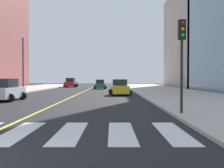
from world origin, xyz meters
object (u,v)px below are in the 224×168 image
Objects in this scene: car_silver_third at (6,90)px; street_lamp at (23,58)px; car_green_nearest at (100,85)px; traffic_light_near_corner at (182,48)px; car_red_second at (71,83)px; car_yellow_fourth at (120,88)px.

street_lamp reaches higher than car_silver_third.
car_green_nearest is 36.25m from traffic_light_near_corner.
car_silver_third is at bearing 72.86° from car_green_nearest.
car_silver_third is 15.83m from traffic_light_near_corner.
car_green_nearest is 0.84× the size of traffic_light_near_corner.
car_silver_third is 14.81m from street_lamp.
car_red_second is at bearing -57.99° from car_green_nearest.
car_green_nearest is 0.95× the size of car_yellow_fourth.
traffic_light_near_corner is at bearing -55.33° from street_lamp.
street_lamp is (-3.01, -22.99, 3.75)m from car_red_second.
car_yellow_fourth is 0.88× the size of traffic_light_near_corner.
traffic_light_near_corner is 0.60× the size of street_lamp.
car_red_second is 1.13× the size of car_yellow_fourth.
traffic_light_near_corner is 28.03m from street_lamp.
car_green_nearest is 0.92× the size of car_silver_third.
car_green_nearest is at bearing 51.31° from street_lamp.
street_lamp is at bearing 105.35° from car_silver_third.
car_silver_third is (0.21, -36.93, -0.09)m from car_red_second.
car_red_second is at bearing -74.33° from traffic_light_near_corner.
car_yellow_fourth is (3.14, -18.73, 0.04)m from car_green_nearest.
car_yellow_fourth is 15.11m from street_lamp.
street_lamp is at bearing 48.74° from car_green_nearest.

